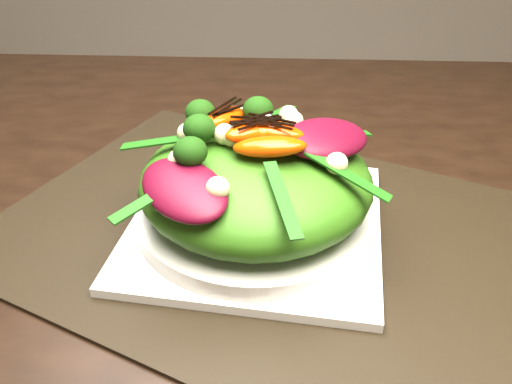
{
  "coord_description": "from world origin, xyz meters",
  "views": [
    {
      "loc": [
        0.3,
        -0.48,
        1.07
      ],
      "look_at": [
        0.28,
        -0.05,
        0.79
      ],
      "focal_mm": 38.0,
      "sensor_mm": 36.0,
      "label": 1
    }
  ],
  "objects_px": {
    "placemat": "(256,229)",
    "lettuce_mound": "(256,181)",
    "orange_segment": "(253,130)",
    "salad_bowl": "(256,212)",
    "plate_base": "(256,223)",
    "dining_table": "(7,209)"
  },
  "relations": [
    {
      "from": "dining_table",
      "to": "salad_bowl",
      "type": "relative_size",
      "value": 7.02
    },
    {
      "from": "placemat",
      "to": "lettuce_mound",
      "type": "relative_size",
      "value": 2.24
    },
    {
      "from": "plate_base",
      "to": "orange_segment",
      "type": "xyz_separation_m",
      "value": [
        -0.0,
        0.01,
        0.1
      ]
    },
    {
      "from": "placemat",
      "to": "lettuce_mound",
      "type": "bearing_deg",
      "value": 0.0
    },
    {
      "from": "orange_segment",
      "to": "salad_bowl",
      "type": "bearing_deg",
      "value": -70.03
    },
    {
      "from": "salad_bowl",
      "to": "dining_table",
      "type": "bearing_deg",
      "value": 169.41
    },
    {
      "from": "lettuce_mound",
      "to": "orange_segment",
      "type": "height_order",
      "value": "orange_segment"
    },
    {
      "from": "salad_bowl",
      "to": "orange_segment",
      "type": "distance_m",
      "value": 0.08
    },
    {
      "from": "orange_segment",
      "to": "placemat",
      "type": "bearing_deg",
      "value": -70.03
    },
    {
      "from": "salad_bowl",
      "to": "lettuce_mound",
      "type": "relative_size",
      "value": 1.05
    },
    {
      "from": "lettuce_mound",
      "to": "salad_bowl",
      "type": "bearing_deg",
      "value": 90.0
    },
    {
      "from": "placemat",
      "to": "orange_segment",
      "type": "distance_m",
      "value": 0.1
    },
    {
      "from": "dining_table",
      "to": "placemat",
      "type": "height_order",
      "value": "dining_table"
    },
    {
      "from": "plate_base",
      "to": "orange_segment",
      "type": "distance_m",
      "value": 0.1
    },
    {
      "from": "plate_base",
      "to": "placemat",
      "type": "bearing_deg",
      "value": -90.0
    },
    {
      "from": "salad_bowl",
      "to": "lettuce_mound",
      "type": "height_order",
      "value": "lettuce_mound"
    },
    {
      "from": "lettuce_mound",
      "to": "orange_segment",
      "type": "xyz_separation_m",
      "value": [
        -0.0,
        0.01,
        0.05
      ]
    },
    {
      "from": "placemat",
      "to": "lettuce_mound",
      "type": "distance_m",
      "value": 0.06
    },
    {
      "from": "dining_table",
      "to": "orange_segment",
      "type": "xyz_separation_m",
      "value": [
        0.28,
        -0.04,
        0.12
      ]
    },
    {
      "from": "salad_bowl",
      "to": "orange_segment",
      "type": "height_order",
      "value": "orange_segment"
    },
    {
      "from": "dining_table",
      "to": "plate_base",
      "type": "xyz_separation_m",
      "value": [
        0.28,
        -0.05,
        0.03
      ]
    },
    {
      "from": "dining_table",
      "to": "lettuce_mound",
      "type": "relative_size",
      "value": 7.39
    }
  ]
}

